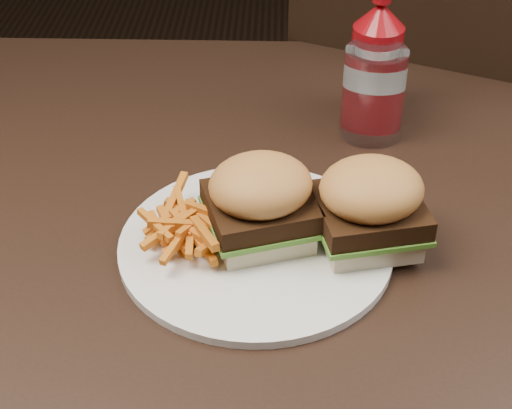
{
  "coord_description": "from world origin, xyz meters",
  "views": [
    {
      "loc": [
        -0.07,
        -0.74,
        1.27
      ],
      "look_at": [
        -0.09,
        -0.1,
        0.8
      ],
      "focal_mm": 55.0,
      "sensor_mm": 36.0,
      "label": 1
    }
  ],
  "objects_px": {
    "ketchup_bottle": "(374,74)",
    "dining_table": "(335,204)",
    "plate": "(256,245)",
    "chair_far": "(424,171)",
    "tumbler": "(373,95)"
  },
  "relations": [
    {
      "from": "chair_far",
      "to": "plate",
      "type": "xyz_separation_m",
      "value": [
        -0.31,
        -0.63,
        0.33
      ]
    },
    {
      "from": "plate",
      "to": "ketchup_bottle",
      "type": "height_order",
      "value": "ketchup_bottle"
    },
    {
      "from": "chair_far",
      "to": "tumbler",
      "type": "distance_m",
      "value": 0.57
    },
    {
      "from": "tumbler",
      "to": "dining_table",
      "type": "bearing_deg",
      "value": -110.93
    },
    {
      "from": "chair_far",
      "to": "tumbler",
      "type": "xyz_separation_m",
      "value": [
        -0.17,
        -0.39,
        0.38
      ]
    },
    {
      "from": "chair_far",
      "to": "tumbler",
      "type": "height_order",
      "value": "tumbler"
    },
    {
      "from": "dining_table",
      "to": "tumbler",
      "type": "relative_size",
      "value": 9.95
    },
    {
      "from": "tumbler",
      "to": "chair_far",
      "type": "bearing_deg",
      "value": 66.87
    },
    {
      "from": "dining_table",
      "to": "tumbler",
      "type": "bearing_deg",
      "value": 69.07
    },
    {
      "from": "dining_table",
      "to": "chair_far",
      "type": "xyz_separation_m",
      "value": [
        0.22,
        0.52,
        -0.3
      ]
    },
    {
      "from": "dining_table",
      "to": "plate",
      "type": "distance_m",
      "value": 0.14
    },
    {
      "from": "chair_far",
      "to": "plate",
      "type": "height_order",
      "value": "plate"
    },
    {
      "from": "ketchup_bottle",
      "to": "dining_table",
      "type": "bearing_deg",
      "value": -107.29
    },
    {
      "from": "dining_table",
      "to": "plate",
      "type": "bearing_deg",
      "value": -129.87
    },
    {
      "from": "dining_table",
      "to": "ketchup_bottle",
      "type": "xyz_separation_m",
      "value": [
        0.05,
        0.17,
        0.08
      ]
    }
  ]
}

